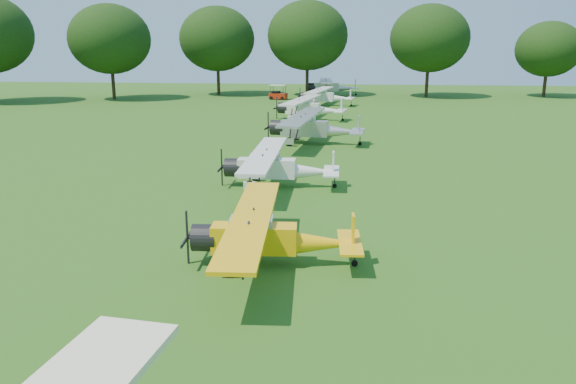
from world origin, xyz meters
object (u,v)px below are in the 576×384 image
Objects in this scene: aircraft_2 at (267,234)px; aircraft_6 at (324,95)px; aircraft_4 at (312,126)px; aircraft_7 at (330,86)px; aircraft_3 at (276,165)px; golf_cart at (278,95)px; aircraft_5 at (308,107)px.

aircraft_6 is at bearing 86.90° from aircraft_2.
aircraft_2 is 23.32m from aircraft_4.
aircraft_7 is at bearing 86.60° from aircraft_2.
aircraft_2 is 0.89× the size of aircraft_6.
aircraft_4 is 26.28m from aircraft_6.
aircraft_7 is (0.01, 39.90, 0.03)m from aircraft_4.
aircraft_3 is 46.28m from golf_cart.
aircraft_6 reaches higher than aircraft_3.
aircraft_6 is (1.00, 13.05, -0.06)m from aircraft_5.
aircraft_3 is at bearing -88.73° from aircraft_4.
aircraft_6 is at bearing 96.20° from aircraft_4.
aircraft_6 is 0.89× the size of aircraft_7.
golf_cart is at bearing -137.68° from aircraft_7.
aircraft_7 is (0.24, 13.62, 0.15)m from aircraft_6.
aircraft_2 is 49.60m from aircraft_6.
aircraft_6 is 4.29× the size of golf_cart.
aircraft_5 is at bearing -96.20° from aircraft_7.
aircraft_5 reaches higher than aircraft_6.
aircraft_7 is 9.55m from golf_cart.
aircraft_5 is 20.57m from golf_cart.
aircraft_7 is (-0.07, 63.22, 0.27)m from aircraft_2.
aircraft_5 is at bearing -85.19° from aircraft_6.
aircraft_5 is at bearing 89.63° from aircraft_3.
aircraft_5 reaches higher than aircraft_2.
aircraft_4 is at bearing -75.45° from aircraft_5.
aircraft_5 is at bearing -63.40° from golf_cart.
golf_cart is (-6.63, 33.07, -0.68)m from aircraft_4.
aircraft_3 is 0.89× the size of aircraft_5.
aircraft_2 is 56.78m from golf_cart.
aircraft_5 is (-1.23, 13.23, -0.06)m from aircraft_4.
aircraft_3 is 0.93× the size of aircraft_6.
aircraft_4 is at bearing 84.68° from aircraft_3.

